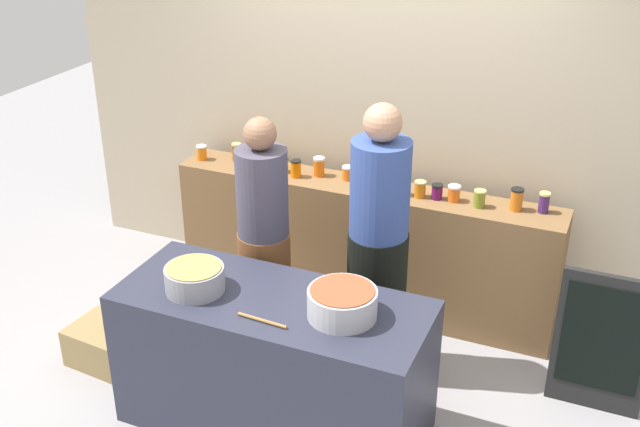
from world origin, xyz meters
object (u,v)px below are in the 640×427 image
chalkboard_sign (602,343)px  preserve_jar_9 (401,187)px  preserve_jar_1 (237,152)px  preserve_jar_11 (437,192)px  preserve_jar_10 (420,189)px  preserve_jar_15 (544,202)px  preserve_jar_13 (480,198)px  cooking_pot_left (195,279)px  preserve_jar_5 (296,168)px  preserve_jar_0 (202,152)px  bread_crate (107,344)px  preserve_jar_14 (517,199)px  preserve_jar_12 (454,193)px  wooden_spoon (262,320)px  preserve_jar_7 (348,173)px  preserve_jar_2 (252,163)px  cook_with_tongs (264,255)px  preserve_jar_4 (283,165)px  preserve_jar_8 (382,179)px  cook_in_cap (378,256)px  preserve_jar_6 (319,167)px  cooking_pot_center (342,303)px  preserve_jar_3 (268,163)px

chalkboard_sign → preserve_jar_9: bearing=160.3°
preserve_jar_1 → preserve_jar_11: bearing=-2.6°
preserve_jar_10 → preserve_jar_15: preserve_jar_15 is taller
preserve_jar_10 → preserve_jar_13: preserve_jar_13 is taller
cooking_pot_left → preserve_jar_5: bearing=92.6°
preserve_jar_0 → bread_crate: preserve_jar_0 is taller
preserve_jar_9 → preserve_jar_11: size_ratio=1.12×
preserve_jar_13 → cooking_pot_left: bearing=-129.5°
preserve_jar_5 → chalkboard_sign: 2.26m
bread_crate → preserve_jar_14: bearing=30.5°
preserve_jar_12 → wooden_spoon: (-0.56, -1.62, -0.13)m
preserve_jar_9 → preserve_jar_7: bearing=166.5°
preserve_jar_2 → cook_with_tongs: (0.47, -0.77, -0.24)m
preserve_jar_10 → preserve_jar_15: (0.78, 0.08, 0.01)m
preserve_jar_0 → preserve_jar_13: 2.04m
preserve_jar_4 → preserve_jar_8: bearing=1.2°
preserve_jar_0 → preserve_jar_15: preserve_jar_15 is taller
preserve_jar_8 → bread_crate: size_ratio=0.30×
preserve_jar_15 → chalkboard_sign: 0.94m
preserve_jar_10 → bread_crate: (-1.64, -1.28, -0.85)m
preserve_jar_10 → preserve_jar_12: bearing=7.3°
preserve_jar_8 → cook_in_cap: 0.74m
preserve_jar_1 → preserve_jar_10: bearing=-3.5°
preserve_jar_6 → preserve_jar_14: size_ratio=0.92×
preserve_jar_4 → cooking_pot_left: 1.50m
preserve_jar_0 → wooden_spoon: (1.30, -1.59, -0.13)m
preserve_jar_4 → bread_crate: bearing=-116.3°
preserve_jar_2 → cook_in_cap: 1.31m
preserve_jar_15 → preserve_jar_7: bearing=-179.8°
preserve_jar_15 → cooking_pot_left: 2.22m
preserve_jar_13 → bread_crate: bearing=-147.8°
preserve_jar_13 → cooking_pot_left: 1.90m
preserve_jar_11 → preserve_jar_15: (0.67, 0.07, 0.02)m
preserve_jar_13 → cooking_pot_center: (-0.38, -1.38, -0.07)m
preserve_jar_4 → preserve_jar_9: bearing=-2.9°
preserve_jar_8 → preserve_jar_15: bearing=2.4°
cook_with_tongs → cook_in_cap: 0.70m
preserve_jar_3 → preserve_jar_5: preserve_jar_5 is taller
preserve_jar_13 → preserve_jar_14: 0.23m
preserve_jar_12 → preserve_jar_15: bearing=5.8°
preserve_jar_1 → cooking_pot_center: bearing=-46.1°
preserve_jar_2 → cook_with_tongs: 0.93m
preserve_jar_2 → chalkboard_sign: (2.47, -0.48, -0.53)m
preserve_jar_1 → preserve_jar_11: preserve_jar_1 is taller
preserve_jar_0 → preserve_jar_5: preserve_jar_5 is taller
wooden_spoon → preserve_jar_14: bearing=59.7°
preserve_jar_1 → preserve_jar_5: size_ratio=1.07×
preserve_jar_5 → preserve_jar_14: bearing=2.6°
preserve_jar_8 → cooking_pot_left: size_ratio=0.40×
preserve_jar_0 → preserve_jar_1: bearing=18.7°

